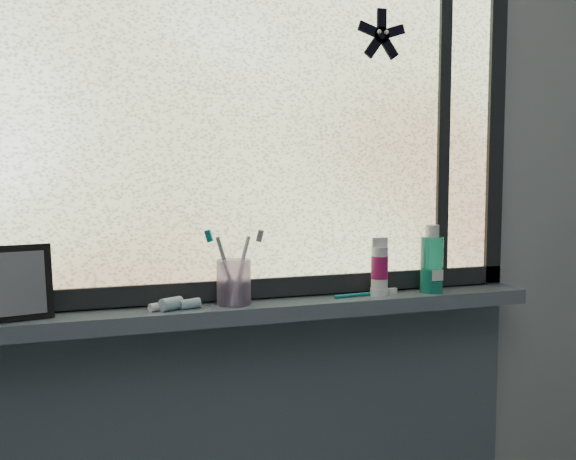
# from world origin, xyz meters

# --- Properties ---
(wall_back) EXTENTS (3.00, 0.01, 2.50)m
(wall_back) POSITION_xyz_m (0.00, 1.30, 1.25)
(wall_back) COLOR #9EA3A8
(wall_back) RESTS_ON ground
(windowsill) EXTENTS (1.62, 0.14, 0.04)m
(windowsill) POSITION_xyz_m (0.00, 1.23, 1.00)
(windowsill) COLOR #4D5A67
(windowsill) RESTS_ON wall_back
(window_pane) EXTENTS (1.50, 0.01, 1.00)m
(window_pane) POSITION_xyz_m (0.00, 1.28, 1.53)
(window_pane) COLOR silver
(window_pane) RESTS_ON wall_back
(frame_bottom) EXTENTS (1.60, 0.03, 0.05)m
(frame_bottom) POSITION_xyz_m (0.00, 1.28, 1.05)
(frame_bottom) COLOR black
(frame_bottom) RESTS_ON windowsill
(frame_right) EXTENTS (0.05, 0.03, 1.10)m
(frame_right) POSITION_xyz_m (0.78, 1.28, 1.53)
(frame_right) COLOR black
(frame_right) RESTS_ON wall_back
(frame_mullion) EXTENTS (0.03, 0.03, 1.00)m
(frame_mullion) POSITION_xyz_m (0.60, 1.28, 1.53)
(frame_mullion) COLOR black
(frame_mullion) RESTS_ON wall_back
(starfish_sticker) EXTENTS (0.15, 0.02, 0.15)m
(starfish_sticker) POSITION_xyz_m (0.40, 1.27, 1.72)
(starfish_sticker) COLOR black
(starfish_sticker) RESTS_ON window_pane
(vanity_mirror) EXTENTS (0.15, 0.09, 0.17)m
(vanity_mirror) POSITION_xyz_m (-0.52, 1.22, 1.10)
(vanity_mirror) COLOR black
(vanity_mirror) RESTS_ON windowsill
(toothpaste_tube) EXTENTS (0.17, 0.11, 0.03)m
(toothpaste_tube) POSITION_xyz_m (-0.17, 1.21, 1.04)
(toothpaste_tube) COLOR white
(toothpaste_tube) RESTS_ON windowsill
(toothbrush_cup) EXTENTS (0.11, 0.11, 0.11)m
(toothbrush_cup) POSITION_xyz_m (-0.03, 1.23, 1.08)
(toothbrush_cup) COLOR #C4A4D9
(toothbrush_cup) RESTS_ON windowsill
(toothbrush_lying) EXTENTS (0.21, 0.04, 0.01)m
(toothbrush_lying) POSITION_xyz_m (0.33, 1.22, 1.03)
(toothbrush_lying) COLOR #0D7B7B
(toothbrush_lying) RESTS_ON windowsill
(mouthwash_bottle) EXTENTS (0.07, 0.07, 0.15)m
(mouthwash_bottle) POSITION_xyz_m (0.54, 1.22, 1.11)
(mouthwash_bottle) COLOR #21AE93
(mouthwash_bottle) RESTS_ON windowsill
(cream_tube) EXTENTS (0.06, 0.06, 0.11)m
(cream_tube) POSITION_xyz_m (0.38, 1.22, 1.10)
(cream_tube) COLOR silver
(cream_tube) RESTS_ON windowsill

